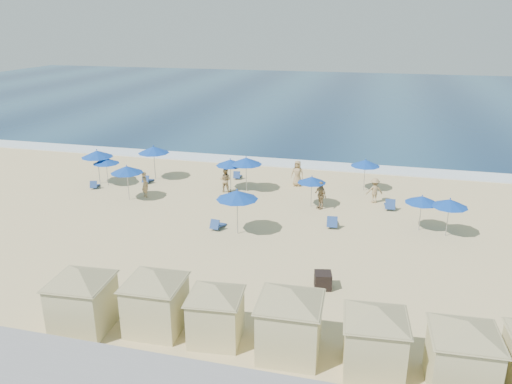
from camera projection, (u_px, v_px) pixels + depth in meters
ground at (234, 237)px, 27.92m from camera, size 160.00×160.00×0.00m
ocean at (336, 97)px, 78.25m from camera, size 160.00×80.00×0.06m
surf_line at (287, 163)px, 42.10m from camera, size 160.00×2.50×0.08m
trash_bin at (323, 280)px, 22.48m from camera, size 0.89×0.89×0.75m
cabana_0 at (81, 291)px, 19.16m from camera, size 4.51×4.51×2.83m
cabana_1 at (155, 292)px, 19.12m from camera, size 4.47×4.47×2.80m
cabana_2 at (216, 305)px, 18.53m from camera, size 4.04×4.04×2.54m
cabana_3 at (290, 313)px, 17.65m from camera, size 4.65×4.65×2.92m
cabana_4 at (375, 330)px, 16.84m from camera, size 4.37×4.37×2.75m
cabana_5 at (464, 346)px, 15.96m from camera, size 4.45×4.45×2.79m
umbrella_0 at (97, 154)px, 36.33m from camera, size 2.29×2.29×2.61m
umbrella_1 at (106, 161)px, 35.98m from camera, size 1.89×1.89×2.16m
umbrella_2 at (154, 150)px, 37.31m from camera, size 2.33×2.33×2.66m
umbrella_3 at (127, 169)px, 33.00m from camera, size 2.15×2.15×2.45m
umbrella_4 at (230, 162)px, 35.02m from camera, size 2.05×2.05×2.33m
umbrella_5 at (246, 161)px, 34.69m from camera, size 2.24×2.24×2.54m
umbrella_6 at (237, 195)px, 27.61m from camera, size 2.36×2.36×2.68m
umbrella_7 at (312, 180)px, 31.88m from camera, size 1.85×1.85×2.11m
umbrella_8 at (365, 163)px, 34.87m from camera, size 2.06×2.06×2.34m
umbrella_9 at (422, 200)px, 28.22m from camera, size 1.90×1.90×2.16m
umbrella_10 at (450, 203)px, 27.41m from camera, size 1.99×1.99×2.27m
beach_chair_0 at (95, 185)px, 35.99m from camera, size 0.82×1.21×0.61m
beach_chair_1 at (147, 180)px, 37.15m from camera, size 0.57×1.19×0.65m
beach_chair_2 at (237, 175)px, 38.17m from camera, size 0.66×1.21×0.64m
beach_chair_3 at (217, 225)px, 28.96m from camera, size 0.72×1.29×0.67m
beach_chair_4 at (332, 222)px, 29.25m from camera, size 0.72×1.41×0.75m
beach_chair_5 at (390, 205)px, 31.99m from camera, size 0.69×1.42×0.77m
beachgoer_0 at (145, 184)px, 33.93m from camera, size 0.78×0.74×1.80m
beachgoer_1 at (225, 180)px, 34.99m from camera, size 0.86×0.69×1.72m
beachgoer_2 at (321, 195)px, 31.83m from camera, size 1.06×1.07×1.82m
beachgoer_3 at (375, 190)px, 32.91m from camera, size 1.22×0.91×1.68m
beachgoer_4 at (297, 173)px, 36.21m from camera, size 1.00×0.72×1.90m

